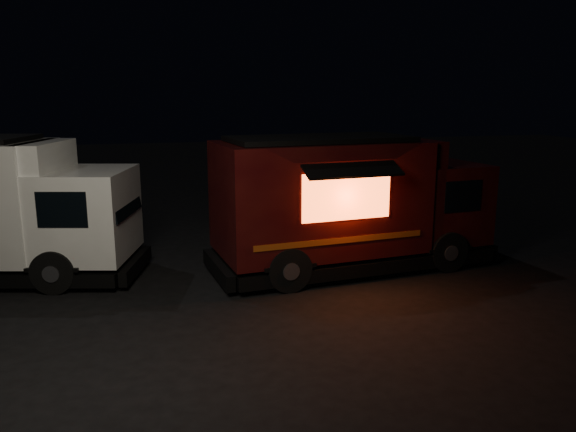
# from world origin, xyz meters

# --- Properties ---
(ground) EXTENTS (80.00, 80.00, 0.00)m
(ground) POSITION_xyz_m (0.00, 0.00, 0.00)
(ground) COLOR black
(ground) RESTS_ON ground
(red_truck) EXTENTS (7.22, 3.21, 3.26)m
(red_truck) POSITION_xyz_m (3.18, 1.29, 1.63)
(red_truck) COLOR #3D0D0B
(red_truck) RESTS_ON ground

